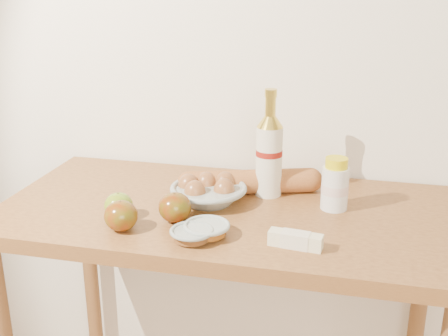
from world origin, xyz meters
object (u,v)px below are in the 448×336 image
at_px(table, 227,249).
at_px(bourbon_bottle, 269,153).
at_px(egg_bowl, 208,191).
at_px(cream_bottle, 335,185).
at_px(baguette, 250,182).

bearing_deg(table, bourbon_bottle, 50.71).
bearing_deg(egg_bowl, cream_bottle, 5.55).
distance_m(bourbon_bottle, cream_bottle, 0.20).
distance_m(egg_bowl, baguette, 0.13).
bearing_deg(baguette, bourbon_bottle, -16.46).
relative_size(bourbon_bottle, baguette, 0.73).
distance_m(table, baguette, 0.20).
relative_size(bourbon_bottle, egg_bowl, 1.09).
height_order(table, bourbon_bottle, bourbon_bottle).
relative_size(cream_bottle, baguette, 0.34).
bearing_deg(bourbon_bottle, table, -109.43).
relative_size(bourbon_bottle, cream_bottle, 2.13).
height_order(table, egg_bowl, egg_bowl).
height_order(table, cream_bottle, cream_bottle).
bearing_deg(cream_bottle, table, -149.54).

